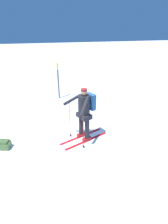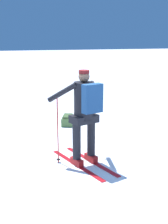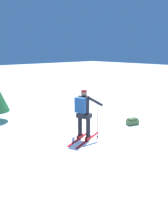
% 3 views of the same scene
% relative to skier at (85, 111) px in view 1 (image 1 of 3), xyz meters
% --- Properties ---
extents(ground_plane, '(80.00, 80.00, 0.00)m').
position_rel_skier_xyz_m(ground_plane, '(-0.01, -0.01, -1.03)').
color(ground_plane, white).
extents(skier, '(1.70, 1.11, 1.75)m').
position_rel_skier_xyz_m(skier, '(0.00, 0.00, 0.00)').
color(skier, red).
rests_on(skier, ground_plane).
extents(dropped_backpack, '(0.55, 0.43, 0.27)m').
position_rel_skier_xyz_m(dropped_backpack, '(2.57, -0.22, -0.90)').
color(dropped_backpack, '#4C6B38').
rests_on(dropped_backpack, ground_plane).
extents(trail_marker, '(0.09, 0.09, 1.81)m').
position_rel_skier_xyz_m(trail_marker, '(0.20, -3.97, 0.02)').
color(trail_marker, '#4C4C51').
rests_on(trail_marker, ground_plane).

